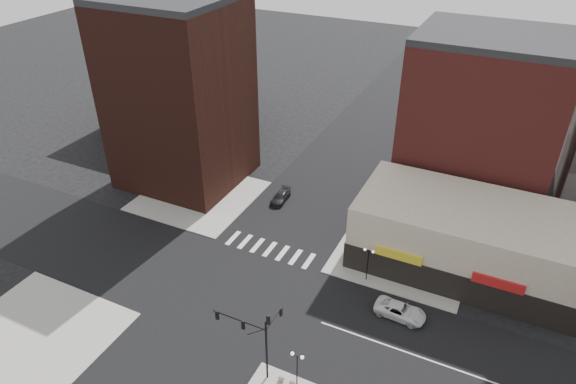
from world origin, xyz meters
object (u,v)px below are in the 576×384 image
at_px(traffic_signal, 258,332).
at_px(white_suv, 400,311).
at_px(dark_sedan_north, 281,197).
at_px(street_lamp_se_a, 297,362).
at_px(street_lamp_ne, 368,257).

xyz_separation_m(traffic_signal, white_suv, (9.56, 12.13, -4.24)).
bearing_deg(dark_sedan_north, white_suv, -37.76).
height_order(traffic_signal, street_lamp_se_a, traffic_signal).
bearing_deg(traffic_signal, street_lamp_se_a, -2.57).
height_order(street_lamp_se_a, white_suv, street_lamp_se_a).
relative_size(street_lamp_se_a, white_suv, 0.80).
bearing_deg(white_suv, traffic_signal, 144.76).
height_order(street_lamp_se_a, dark_sedan_north, street_lamp_se_a).
distance_m(traffic_signal, street_lamp_se_a, 4.12).
bearing_deg(white_suv, street_lamp_ne, 55.37).
bearing_deg(traffic_signal, dark_sedan_north, 112.68).
xyz_separation_m(street_lamp_se_a, dark_sedan_north, (-14.71, 26.37, -2.67)).
distance_m(street_lamp_ne, white_suv, 6.59).
bearing_deg(street_lamp_ne, street_lamp_se_a, -93.58).
distance_m(traffic_signal, white_suv, 16.02).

